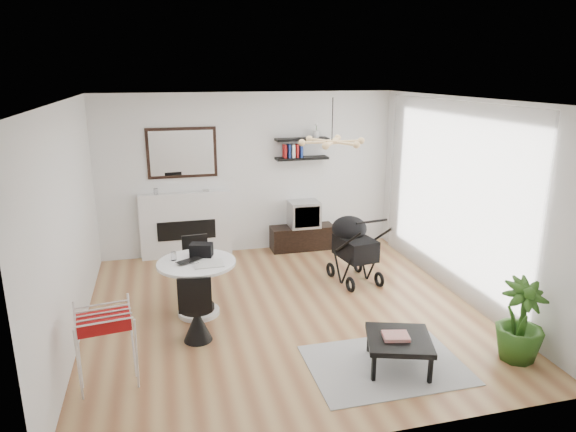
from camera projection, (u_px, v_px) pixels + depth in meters
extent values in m
plane|color=#935C38|center=(285.00, 311.00, 6.71)|extent=(5.00, 5.00, 0.00)
plane|color=white|center=(284.00, 100.00, 5.97)|extent=(5.00, 5.00, 0.00)
plane|color=white|center=(249.00, 174.00, 8.67)|extent=(5.00, 0.00, 5.00)
plane|color=white|center=(69.00, 226.00, 5.75)|extent=(0.00, 5.00, 5.00)
plane|color=white|center=(464.00, 199.00, 6.93)|extent=(0.00, 5.00, 5.00)
cube|color=white|center=(449.00, 197.00, 7.09)|extent=(0.04, 3.60, 2.60)
cube|color=white|center=(186.00, 225.00, 8.56)|extent=(1.50, 0.15, 1.10)
cube|color=black|center=(187.00, 230.00, 8.52)|extent=(0.95, 0.06, 0.32)
cube|color=black|center=(182.00, 153.00, 8.29)|extent=(1.12, 0.03, 0.82)
cube|color=white|center=(182.00, 153.00, 8.27)|extent=(1.02, 0.01, 0.72)
cube|color=black|center=(302.00, 158.00, 8.69)|extent=(0.90, 0.25, 0.04)
cube|color=black|center=(302.00, 139.00, 8.61)|extent=(0.90, 0.25, 0.04)
cube|color=black|center=(302.00, 237.00, 9.00)|extent=(1.10, 0.39, 0.41)
cube|color=#B2B2B4|center=(304.00, 214.00, 8.89)|extent=(0.51, 0.45, 0.45)
cube|color=black|center=(307.00, 217.00, 8.69)|extent=(0.44, 0.01, 0.36)
cylinder|color=white|center=(199.00, 312.00, 6.62)|extent=(0.53, 0.53, 0.06)
cylinder|color=white|center=(198.00, 287.00, 6.53)|extent=(0.13, 0.13, 0.63)
cylinder|color=white|center=(196.00, 263.00, 6.43)|extent=(0.99, 0.99, 0.04)
imported|color=black|center=(191.00, 262.00, 6.38)|extent=(0.39, 0.35, 0.03)
cube|color=black|center=(201.00, 250.00, 6.60)|extent=(0.32, 0.25, 0.17)
cube|color=white|center=(209.00, 264.00, 6.34)|extent=(0.36, 0.30, 0.01)
cylinder|color=white|center=(174.00, 256.00, 6.46)|extent=(0.07, 0.07, 0.11)
cylinder|color=black|center=(198.00, 268.00, 7.09)|extent=(0.39, 0.39, 0.04)
cone|color=black|center=(198.00, 282.00, 7.15)|extent=(0.32, 0.32, 0.37)
cube|color=black|center=(195.00, 248.00, 7.20)|extent=(0.36, 0.06, 0.40)
cylinder|color=black|center=(197.00, 307.00, 5.87)|extent=(0.41, 0.41, 0.05)
cone|color=black|center=(198.00, 325.00, 5.93)|extent=(0.33, 0.33, 0.39)
cube|color=black|center=(195.00, 295.00, 5.63)|extent=(0.37, 0.08, 0.42)
cube|color=maroon|center=(104.00, 320.00, 4.88)|extent=(0.51, 0.34, 0.13)
cube|color=black|center=(355.00, 248.00, 7.53)|extent=(0.53, 0.71, 0.31)
ellipsoid|color=black|center=(349.00, 228.00, 7.64)|extent=(0.52, 0.52, 0.37)
cylinder|color=black|center=(372.00, 222.00, 7.03)|extent=(0.48, 0.11, 0.03)
torus|color=black|center=(331.00, 270.00, 7.83)|extent=(0.09, 0.23, 0.23)
torus|color=black|center=(358.00, 265.00, 8.01)|extent=(0.09, 0.23, 0.23)
torus|color=black|center=(350.00, 285.00, 7.29)|extent=(0.09, 0.23, 0.23)
torus|color=black|center=(379.00, 279.00, 7.47)|extent=(0.09, 0.23, 0.23)
cube|color=#969696|center=(385.00, 365.00, 5.47)|extent=(1.63, 1.18, 0.01)
cube|color=black|center=(399.00, 340.00, 5.35)|extent=(0.83, 0.83, 0.06)
cube|color=black|center=(374.00, 368.00, 5.15)|extent=(0.04, 0.04, 0.28)
cube|color=black|center=(430.00, 370.00, 5.11)|extent=(0.04, 0.04, 0.28)
cube|color=black|center=(369.00, 340.00, 5.68)|extent=(0.04, 0.04, 0.28)
cube|color=black|center=(420.00, 342.00, 5.65)|extent=(0.04, 0.04, 0.28)
cube|color=#BD352F|center=(396.00, 336.00, 5.33)|extent=(0.31, 0.26, 0.04)
imported|color=#295317|center=(521.00, 321.00, 5.47)|extent=(0.51, 0.51, 0.91)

